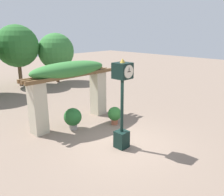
% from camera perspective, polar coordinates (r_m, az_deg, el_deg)
% --- Properties ---
extents(ground_plane, '(60.00, 60.00, 0.00)m').
position_cam_1_polar(ground_plane, '(9.41, 2.26, -10.84)').
color(ground_plane, '#7F6B5B').
extents(pedestal_clock, '(0.55, 0.60, 3.33)m').
position_cam_1_polar(pedestal_clock, '(8.45, 2.44, -0.71)').
color(pedestal_clock, black).
rests_on(pedestal_clock, ground).
extents(pergola, '(4.61, 1.20, 2.90)m').
position_cam_1_polar(pergola, '(10.96, -10.04, 4.42)').
color(pergola, '#BCB299').
rests_on(pergola, ground).
extents(potted_plant_near_left, '(0.78, 0.78, 0.97)m').
position_cam_1_polar(potted_plant_near_left, '(10.57, -9.41, -4.66)').
color(potted_plant_near_left, gray).
rests_on(potted_plant_near_left, ground).
extents(potted_plant_near_right, '(0.65, 0.65, 0.84)m').
position_cam_1_polar(potted_plant_near_right, '(11.01, 0.65, -3.97)').
color(potted_plant_near_right, '#9E563D').
rests_on(potted_plant_near_right, ground).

